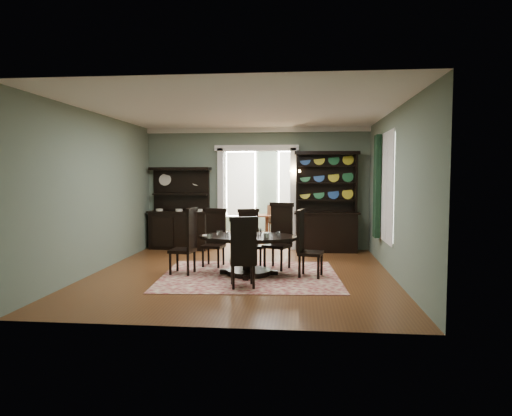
# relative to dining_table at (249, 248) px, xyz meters

# --- Properties ---
(room) EXTENTS (5.51, 6.01, 3.01)m
(room) POSITION_rel_dining_table_xyz_m (-0.15, 0.10, 1.07)
(room) COLOR brown
(room) RESTS_ON ground
(parlor) EXTENTS (3.51, 3.50, 3.01)m
(parlor) POSITION_rel_dining_table_xyz_m (-0.15, 5.58, 1.01)
(parlor) COLOR brown
(parlor) RESTS_ON ground
(doorway_trim) EXTENTS (2.08, 0.25, 2.57)m
(doorway_trim) POSITION_rel_dining_table_xyz_m (-0.15, 3.05, 1.11)
(doorway_trim) COLOR white
(doorway_trim) RESTS_ON floor
(right_window) EXTENTS (0.15, 1.47, 2.12)m
(right_window) POSITION_rel_dining_table_xyz_m (2.54, 0.98, 1.10)
(right_window) COLOR white
(right_window) RESTS_ON wall_right
(wall_sconce) EXTENTS (0.27, 0.21, 0.21)m
(wall_sconce) POSITION_rel_dining_table_xyz_m (0.80, 2.90, 1.38)
(wall_sconce) COLOR gold
(wall_sconce) RESTS_ON back_wall_right
(rug) EXTENTS (3.34, 2.88, 0.01)m
(rug) POSITION_rel_dining_table_xyz_m (0.03, -0.10, -0.50)
(rug) COLOR maroon
(rug) RESTS_ON floor
(dining_table) EXTENTS (1.88, 1.77, 0.72)m
(dining_table) POSITION_rel_dining_table_xyz_m (0.00, 0.00, 0.00)
(dining_table) COLOR black
(dining_table) RESTS_ON rug
(centerpiece) EXTENTS (1.46, 0.94, 0.24)m
(centerpiece) POSITION_rel_dining_table_xyz_m (-0.07, 0.00, 0.29)
(centerpiece) COLOR silver
(centerpiece) RESTS_ON dining_table
(chair_far_left) EXTENTS (0.49, 0.47, 1.16)m
(chair_far_left) POSITION_rel_dining_table_xyz_m (-0.78, 0.79, 0.11)
(chair_far_left) COLOR black
(chair_far_left) RESTS_ON rug
(chair_far_mid) EXTENTS (0.54, 0.53, 1.16)m
(chair_far_mid) POSITION_rel_dining_table_xyz_m (-0.08, 0.78, 0.10)
(chair_far_mid) COLOR black
(chair_far_mid) RESTS_ON rug
(chair_far_right) EXTENTS (0.62, 0.60, 1.30)m
(chair_far_right) POSITION_rel_dining_table_xyz_m (0.53, 0.65, 0.18)
(chair_far_right) COLOR black
(chair_far_right) RESTS_ON rug
(chair_end_left) EXTENTS (0.48, 0.50, 1.23)m
(chair_end_left) POSITION_rel_dining_table_xyz_m (-1.13, -0.07, 0.14)
(chair_end_left) COLOR black
(chair_end_left) RESTS_ON rug
(chair_end_right) EXTENTS (0.51, 0.53, 1.22)m
(chair_end_right) POSITION_rel_dining_table_xyz_m (1.03, -0.05, 0.14)
(chair_end_right) COLOR black
(chair_end_right) RESTS_ON rug
(chair_near) EXTENTS (0.51, 0.49, 1.18)m
(chair_near) POSITION_rel_dining_table_xyz_m (0.03, -1.05, 0.11)
(chair_near) COLOR black
(chair_near) RESTS_ON rug
(sideboard) EXTENTS (1.58, 0.67, 2.03)m
(sideboard) POSITION_rel_dining_table_xyz_m (-2.05, 2.82, 0.20)
(sideboard) COLOR black
(sideboard) RESTS_ON floor
(welsh_dresser) EXTENTS (1.55, 0.60, 2.40)m
(welsh_dresser) POSITION_rel_dining_table_xyz_m (1.55, 2.79, 0.36)
(welsh_dresser) COLOR black
(welsh_dresser) RESTS_ON floor
(parlor_table) EXTENTS (0.76, 0.76, 0.70)m
(parlor_table) POSITION_rel_dining_table_xyz_m (-0.02, 4.68, -0.04)
(parlor_table) COLOR brown
(parlor_table) RESTS_ON parlor_floor
(parlor_chair_left) EXTENTS (0.40, 0.39, 0.91)m
(parlor_chair_left) POSITION_rel_dining_table_xyz_m (-0.46, 4.90, -0.02)
(parlor_chair_left) COLOR brown
(parlor_chair_left) RESTS_ON parlor_floor
(parlor_chair_right) EXTENTS (0.47, 0.46, 0.99)m
(parlor_chair_right) POSITION_rel_dining_table_xyz_m (0.19, 4.70, 0.03)
(parlor_chair_right) COLOR brown
(parlor_chair_right) RESTS_ON parlor_floor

